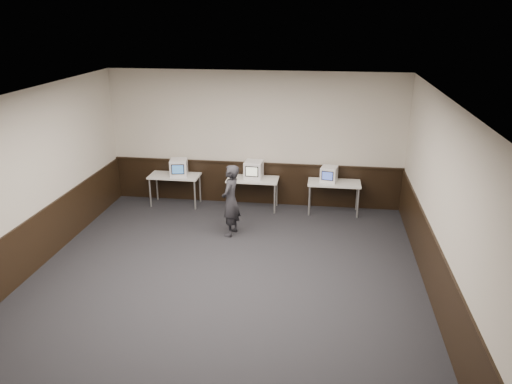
% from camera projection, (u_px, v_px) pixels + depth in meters
% --- Properties ---
extents(floor, '(8.00, 8.00, 0.00)m').
position_uv_depth(floor, '(222.00, 285.00, 8.62)').
color(floor, black).
rests_on(floor, ground).
extents(ceiling, '(8.00, 8.00, 0.00)m').
position_uv_depth(ceiling, '(218.00, 99.00, 7.53)').
color(ceiling, white).
rests_on(ceiling, back_wall).
extents(back_wall, '(7.00, 0.00, 7.00)m').
position_uv_depth(back_wall, '(255.00, 139.00, 11.80)').
color(back_wall, beige).
rests_on(back_wall, ground).
extents(front_wall, '(7.00, 0.00, 7.00)m').
position_uv_depth(front_wall, '(126.00, 358.00, 4.35)').
color(front_wall, beige).
rests_on(front_wall, ground).
extents(left_wall, '(0.00, 8.00, 8.00)m').
position_uv_depth(left_wall, '(20.00, 188.00, 8.54)').
color(left_wall, beige).
rests_on(left_wall, ground).
extents(right_wall, '(0.00, 8.00, 8.00)m').
position_uv_depth(right_wall, '(445.00, 209.00, 7.62)').
color(right_wall, beige).
rests_on(right_wall, ground).
extents(wainscot_back, '(6.98, 0.04, 1.00)m').
position_uv_depth(wainscot_back, '(255.00, 183.00, 12.16)').
color(wainscot_back, black).
rests_on(wainscot_back, back_wall).
extents(wainscot_left, '(0.04, 7.98, 1.00)m').
position_uv_depth(wainscot_left, '(31.00, 246.00, 8.91)').
color(wainscot_left, black).
rests_on(wainscot_left, left_wall).
extents(wainscot_right, '(0.04, 7.98, 1.00)m').
position_uv_depth(wainscot_right, '(434.00, 273.00, 7.99)').
color(wainscot_right, black).
rests_on(wainscot_right, right_wall).
extents(wainscot_rail, '(6.98, 0.06, 0.04)m').
position_uv_depth(wainscot_rail, '(255.00, 163.00, 11.96)').
color(wainscot_rail, black).
rests_on(wainscot_rail, wainscot_back).
extents(desk_left, '(1.20, 0.60, 0.75)m').
position_uv_depth(desk_left, '(175.00, 178.00, 11.99)').
color(desk_left, silver).
rests_on(desk_left, ground).
extents(desk_center, '(1.20, 0.60, 0.75)m').
position_uv_depth(desk_center, '(253.00, 181.00, 11.74)').
color(desk_center, silver).
rests_on(desk_center, ground).
extents(desk_right, '(1.20, 0.60, 0.75)m').
position_uv_depth(desk_right, '(334.00, 185.00, 11.49)').
color(desk_right, silver).
rests_on(desk_right, ground).
extents(emac_left, '(0.47, 0.49, 0.40)m').
position_uv_depth(emac_left, '(179.00, 167.00, 11.86)').
color(emac_left, white).
rests_on(emac_left, desk_left).
extents(emac_center, '(0.44, 0.47, 0.41)m').
position_uv_depth(emac_center, '(254.00, 170.00, 11.69)').
color(emac_center, white).
rests_on(emac_center, desk_center).
extents(emac_right, '(0.42, 0.44, 0.36)m').
position_uv_depth(emac_right, '(329.00, 174.00, 11.45)').
color(emac_right, white).
rests_on(emac_right, desk_right).
extents(person, '(0.46, 0.62, 1.53)m').
position_uv_depth(person, '(231.00, 201.00, 10.31)').
color(person, black).
rests_on(person, ground).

